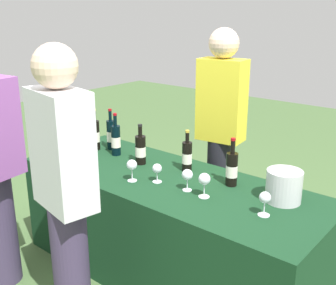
{
  "coord_description": "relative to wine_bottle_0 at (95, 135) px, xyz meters",
  "views": [
    {
      "loc": [
        1.66,
        -1.98,
        1.8
      ],
      "look_at": [
        0.0,
        0.0,
        0.98
      ],
      "focal_mm": 44.89,
      "sensor_mm": 36.0,
      "label": 1
    }
  ],
  "objects": [
    {
      "name": "ground_plane",
      "position": [
        0.83,
        -0.09,
        -0.85
      ],
      "size": [
        12.0,
        12.0,
        0.0
      ],
      "primitive_type": "plane",
      "color": "#476638"
    },
    {
      "name": "tasting_table",
      "position": [
        0.83,
        -0.09,
        -0.49
      ],
      "size": [
        2.15,
        0.81,
        0.73
      ],
      "primitive_type": "cube",
      "color": "#14381E",
      "rests_on": "ground_plane"
    },
    {
      "name": "wine_bottle_0",
      "position": [
        0.0,
        0.0,
        0.0
      ],
      "size": [
        0.07,
        0.07,
        0.33
      ],
      "color": "black",
      "rests_on": "tasting_table"
    },
    {
      "name": "wine_bottle_1",
      "position": [
        0.09,
        0.09,
        -0.0
      ],
      "size": [
        0.07,
        0.07,
        0.33
      ],
      "color": "black",
      "rests_on": "tasting_table"
    },
    {
      "name": "wine_bottle_2",
      "position": [
        0.22,
        0.01,
        -0.0
      ],
      "size": [
        0.07,
        0.07,
        0.33
      ],
      "color": "black",
      "rests_on": "tasting_table"
    },
    {
      "name": "wine_bottle_3",
      "position": [
        0.5,
        -0.01,
        -0.01
      ],
      "size": [
        0.08,
        0.08,
        0.3
      ],
      "color": "black",
      "rests_on": "tasting_table"
    },
    {
      "name": "wine_bottle_4",
      "position": [
        0.84,
        0.09,
        -0.01
      ],
      "size": [
        0.07,
        0.07,
        0.29
      ],
      "color": "black",
      "rests_on": "tasting_table"
    },
    {
      "name": "wine_bottle_5",
      "position": [
        1.21,
        0.08,
        -0.01
      ],
      "size": [
        0.07,
        0.07,
        0.31
      ],
      "color": "black",
      "rests_on": "tasting_table"
    },
    {
      "name": "wine_glass_0",
      "position": [
        0.68,
        -0.28,
        -0.02
      ],
      "size": [
        0.07,
        0.07,
        0.15
      ],
      "color": "silver",
      "rests_on": "tasting_table"
    },
    {
      "name": "wine_glass_1",
      "position": [
        0.82,
        -0.19,
        -0.03
      ],
      "size": [
        0.06,
        0.06,
        0.13
      ],
      "color": "silver",
      "rests_on": "tasting_table"
    },
    {
      "name": "wine_glass_2",
      "position": [
        1.05,
        -0.17,
        -0.02
      ],
      "size": [
        0.07,
        0.07,
        0.14
      ],
      "color": "silver",
      "rests_on": "tasting_table"
    },
    {
      "name": "wine_glass_3",
      "position": [
        1.18,
        -0.18,
        -0.01
      ],
      "size": [
        0.07,
        0.07,
        0.15
      ],
      "color": "silver",
      "rests_on": "tasting_table"
    },
    {
      "name": "wine_glass_4",
      "position": [
        1.57,
        -0.16,
        -0.02
      ],
      "size": [
        0.07,
        0.07,
        0.14
      ],
      "color": "silver",
      "rests_on": "tasting_table"
    },
    {
      "name": "ice_bucket",
      "position": [
        1.57,
        0.07,
        -0.03
      ],
      "size": [
        0.21,
        0.21,
        0.19
      ],
      "primitive_type": "cylinder",
      "color": "silver",
      "rests_on": "tasting_table"
    },
    {
      "name": "server_pouring",
      "position": [
        0.8,
        0.58,
        0.08
      ],
      "size": [
        0.37,
        0.24,
        1.68
      ],
      "rotation": [
        0.0,
        0.0,
        3.27
      ],
      "color": "black",
      "rests_on": "ground_plane"
    },
    {
      "name": "guest_1",
      "position": [
        0.8,
        -0.89,
        0.06
      ],
      "size": [
        0.39,
        0.26,
        1.66
      ],
      "rotation": [
        0.0,
        0.0,
        -0.18
      ],
      "color": "#3F3351",
      "rests_on": "ground_plane"
    }
  ]
}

